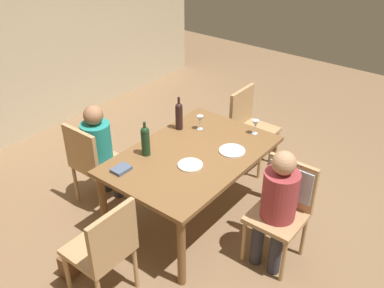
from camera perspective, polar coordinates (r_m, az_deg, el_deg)
name	(u,v)px	position (r m, az deg, el deg)	size (l,w,h in m)	color
ground_plane	(192,215)	(4.37, 0.00, -9.51)	(10.00, 10.00, 0.00)	#846647
rear_room_partition	(10,34)	(5.64, -23.05, 13.34)	(6.40, 0.12, 2.70)	beige
dining_table	(192,161)	(3.97, 0.00, -2.27)	(1.58, 1.05, 0.74)	brown
chair_near	(285,197)	(3.72, 12.36, -6.96)	(0.46, 0.44, 0.92)	tan
chair_far_left	(92,160)	(4.33, -13.19, -2.08)	(0.44, 0.44, 0.92)	tan
chair_right_end	(249,123)	(4.92, 7.62, 2.80)	(0.44, 0.44, 0.92)	tan
chair_left_end	(105,247)	(3.36, -11.52, -13.28)	(0.44, 0.44, 0.92)	tan
person_woman_host	(278,202)	(3.59, 11.34, -7.55)	(0.34, 0.29, 1.11)	#33333D
person_man_bearded	(100,146)	(4.34, -12.22, -0.32)	(0.33, 0.29, 1.09)	#33333D
wine_bottle_tall_green	(179,115)	(4.26, -1.75, 3.87)	(0.07, 0.07, 0.35)	black
wine_bottle_dark_red	(145,140)	(3.86, -6.23, 0.53)	(0.08, 0.08, 0.33)	#19381E
wine_glass_near_left	(200,120)	(4.27, 1.08, 3.27)	(0.07, 0.07, 0.15)	silver
wine_glass_centre	(255,124)	(4.24, 8.46, 2.64)	(0.07, 0.07, 0.15)	silver
dinner_plate_host	(232,151)	(3.97, 5.36, -0.90)	(0.24, 0.24, 0.01)	white
dinner_plate_guest_left	(190,165)	(3.76, -0.24, -2.81)	(0.22, 0.22, 0.01)	silver
folded_napkin	(121,169)	(3.74, -9.42, -3.33)	(0.16, 0.12, 0.03)	#4C5B75
handbag	(75,260)	(3.91, -15.28, -14.73)	(0.28, 0.12, 0.22)	brown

